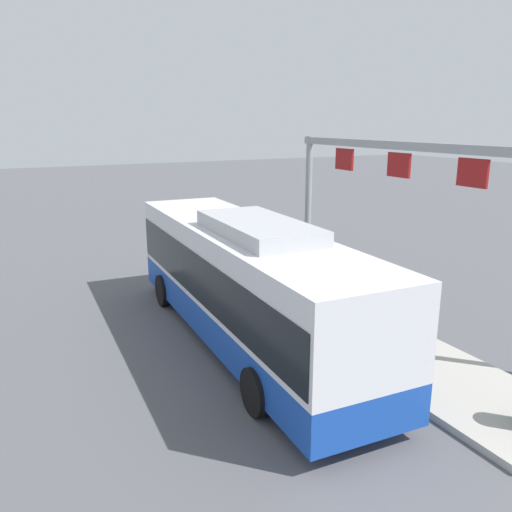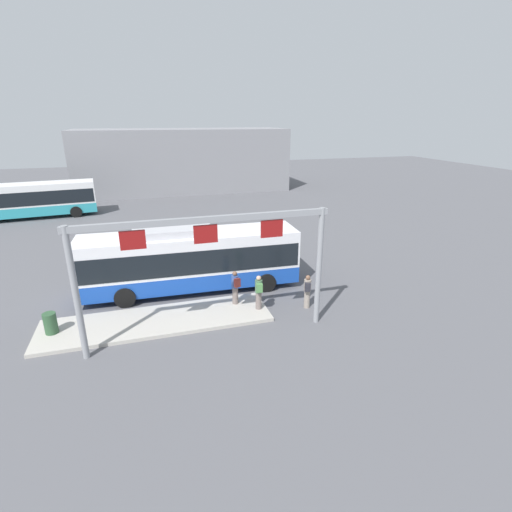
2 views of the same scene
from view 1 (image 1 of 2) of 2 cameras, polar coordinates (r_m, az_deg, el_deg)
The scene contains 7 objects.
ground_plane at distance 14.08m, azimuth -1.24°, elevation -9.42°, with size 120.00×120.00×0.00m, color #56565B.
platform_curb at distance 14.11m, azimuth 13.80°, elevation -9.47°, with size 10.00×2.80×0.16m, color #B2ADA3.
bus_main at distance 13.44m, azimuth -1.27°, elevation -2.35°, with size 11.16×3.00×3.46m.
person_boarding at distance 19.56m, azimuth 2.05°, elevation 0.28°, with size 0.49×0.60×1.67m.
person_waiting_near at distance 17.46m, azimuth 5.06°, elevation -1.00°, with size 0.39×0.56×1.67m.
person_waiting_mid at distance 16.30m, azimuth 4.25°, elevation -2.13°, with size 0.41×0.57×1.67m.
platform_sign_gantry at distance 15.85m, azimuth 15.25°, elevation 7.05°, with size 9.94×0.24×5.20m.
Camera 1 is at (-11.59, 5.57, 5.74)m, focal length 36.41 mm.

